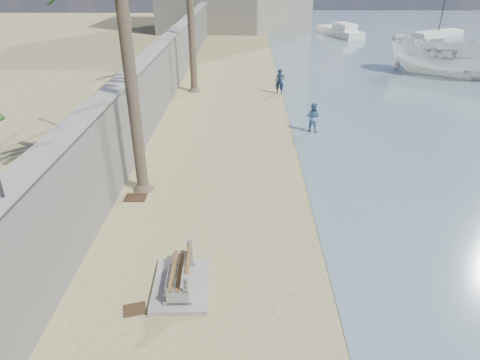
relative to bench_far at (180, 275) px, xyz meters
name	(u,v)px	position (x,y,z in m)	size (l,w,h in m)	color
seawall	(165,72)	(-3.21, 16.88, 1.36)	(0.45, 70.00, 3.50)	gray
wall_cap	(163,41)	(-3.21, 16.88, 3.16)	(0.80, 70.00, 0.12)	gray
bench_far	(180,275)	(0.00, 0.00, 0.00)	(1.55, 2.18, 0.88)	gray
person_a	(280,80)	(3.80, 18.63, 0.52)	(0.65, 0.44, 1.81)	#142138
person_b	(313,116)	(4.99, 11.69, 0.44)	(0.80, 0.62, 1.66)	teal
boat_cruiser	(451,55)	(16.59, 23.52, 1.18)	(3.35, 3.45, 3.94)	silver
yacht_far	(340,33)	(12.32, 42.96, -0.04)	(7.34, 2.06, 1.50)	silver
sailboat_west	(438,33)	(23.56, 42.86, -0.05)	(6.87, 5.11, 10.29)	silver
debris_c	(136,198)	(-2.33, 4.72, -0.37)	(0.77, 0.61, 0.03)	#382616
debris_d	(135,309)	(-1.03, -0.87, -0.37)	(0.54, 0.43, 0.03)	#382616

